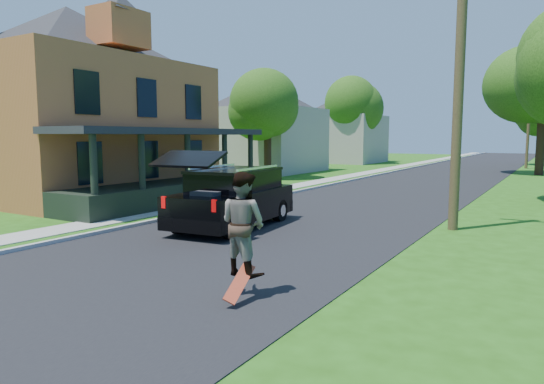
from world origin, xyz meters
The scene contains 17 objects.
ground centered at (0.00, 0.00, 0.00)m, with size 140.00×140.00×0.00m, color #235010.
street centered at (0.00, 20.00, 0.00)m, with size 8.00×120.00×0.02m, color black.
curb centered at (-4.05, 20.00, 0.00)m, with size 0.15×120.00×0.12m, color #A3A39E.
sidewalk centered at (-5.60, 20.00, 0.00)m, with size 1.30×120.00×0.03m, color gray.
front_walk centered at (-9.50, 6.00, 0.00)m, with size 6.50×1.20×0.03m, color gray.
main_house centered at (-12.80, 5.99, 4.92)m, with size 15.56×15.56×10.10m.
neighbor_house_mid centered at (-13.50, 24.00, 4.19)m, with size 12.78×12.78×8.30m.
neighbor_house_far centered at (-13.50, 40.00, 4.19)m, with size 12.78×12.78×8.30m.
black_suv centered at (-1.40, 2.97, 0.92)m, with size 2.46×5.35×2.41m.
skateboarder centered at (2.50, -2.16, 1.28)m, with size 0.98×0.82×1.82m.
skateboard centered at (2.72, -2.60, 0.34)m, with size 0.25×0.79×0.57m.
tree_left_mid centered at (-9.86, 18.82, 4.97)m, with size 5.86×6.04×7.51m.
tree_left_far centered at (-11.04, 37.83, 6.19)m, with size 6.01×5.85×9.41m.
tree_right_mid centered at (5.73, 30.88, 6.55)m, with size 8.12×7.93×10.08m.
tree_right_far centered at (5.34, 44.80, 5.54)m, with size 6.05×5.68×8.14m.
utility_pole_near centered at (4.50, 6.07, 4.88)m, with size 1.78×0.29×9.44m.
utility_pole_far centered at (4.50, 38.54, 4.05)m, with size 1.51×0.27×7.83m.
Camera 1 is at (7.23, -9.05, 2.80)m, focal length 32.00 mm.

